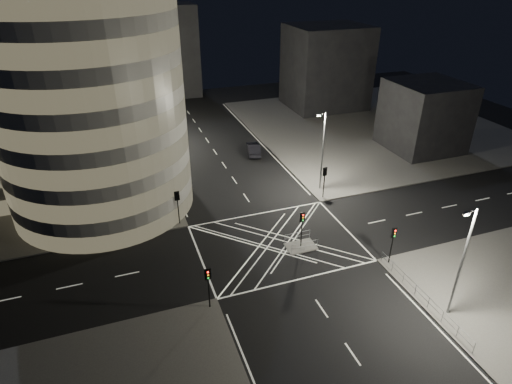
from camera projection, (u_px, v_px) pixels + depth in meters
name	position (u px, v px, depth m)	size (l,w,h in m)	color
ground	(277.00, 243.00, 44.07)	(120.00, 120.00, 0.00)	black
sidewalk_far_left	(4.00, 174.00, 57.85)	(42.00, 42.00, 0.15)	#504E4B
sidewalk_far_right	(373.00, 125.00, 74.86)	(42.00, 42.00, 0.15)	#504E4B
central_island	(301.00, 246.00, 43.39)	(3.00, 2.00, 0.15)	slate
office_tower_curved	(43.00, 93.00, 47.39)	(30.00, 29.00, 27.20)	gray
office_block_rear	(48.00, 64.00, 66.97)	(24.00, 16.00, 22.00)	gray
building_right_far	(326.00, 67.00, 81.08)	(14.00, 12.00, 15.00)	black
building_right_near	(424.00, 116.00, 63.62)	(10.00, 10.00, 10.00)	black
building_far_end	(152.00, 53.00, 86.51)	(18.00, 8.00, 18.00)	black
tree_a	(156.00, 178.00, 46.04)	(4.02, 4.02, 7.15)	black
tree_b	(150.00, 160.00, 51.21)	(4.94, 4.94, 7.24)	black
tree_c	(144.00, 144.00, 56.26)	(3.63, 3.63, 6.29)	black
tree_d	(138.00, 122.00, 60.72)	(5.73, 5.73, 8.53)	black
tree_e	(135.00, 119.00, 66.46)	(3.42, 3.42, 5.59)	black
traffic_signal_fl	(178.00, 202.00, 45.71)	(0.55, 0.22, 4.00)	black
traffic_signal_nl	(208.00, 281.00, 34.47)	(0.55, 0.22, 4.00)	black
traffic_signal_fr	(325.00, 177.00, 50.87)	(0.55, 0.22, 4.00)	black
traffic_signal_nr	(393.00, 239.00, 39.64)	(0.55, 0.22, 4.00)	black
traffic_signal_island	(302.00, 223.00, 42.02)	(0.55, 0.22, 4.00)	black
street_lamp_left_near	(162.00, 161.00, 48.56)	(1.25, 0.25, 10.00)	slate
street_lamp_left_far	(143.00, 113.00, 63.44)	(1.25, 0.25, 10.00)	slate
street_lamp_right_far	(322.00, 149.00, 51.62)	(1.25, 0.25, 10.00)	slate
street_lamp_right_near	(462.00, 260.00, 32.61)	(1.25, 0.25, 10.00)	slate
railing_near_right	(422.00, 296.00, 36.13)	(0.06, 11.70, 1.10)	slate
railing_island_south	(305.00, 246.00, 42.34)	(2.80, 0.06, 1.10)	slate
railing_island_north	(297.00, 237.00, 43.83)	(2.80, 0.06, 1.10)	slate
sedan	(253.00, 149.00, 63.61)	(1.78, 5.09, 1.68)	black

